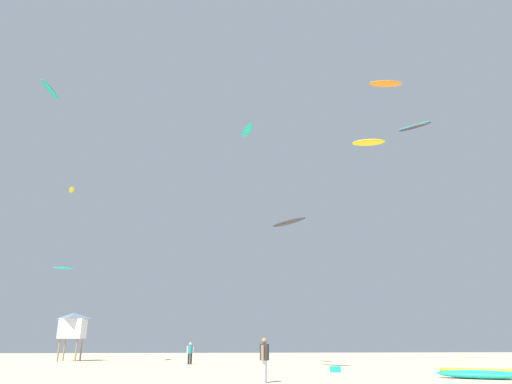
{
  "coord_description": "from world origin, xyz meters",
  "views": [
    {
      "loc": [
        -2.37,
        -13.95,
        1.64
      ],
      "look_at": [
        0.0,
        14.54,
        11.06
      ],
      "focal_mm": 31.91,
      "sensor_mm": 36.0,
      "label": 1
    }
  ],
  "objects_px": {
    "kite_grounded_near": "(480,374)",
    "kite_aloft_1": "(50,90)",
    "lifeguard_tower": "(73,325)",
    "kite_aloft_7": "(289,222)",
    "kite_aloft_2": "(386,84)",
    "kite_aloft_3": "(247,130)",
    "kite_aloft_0": "(63,268)",
    "kite_aloft_5": "(415,127)",
    "kite_aloft_4": "(72,190)",
    "kite_aloft_6": "(369,142)",
    "person_midground": "(190,351)",
    "person_foreground": "(264,356)",
    "cooler_box": "(335,369)"
  },
  "relations": [
    {
      "from": "cooler_box",
      "to": "kite_aloft_3",
      "type": "relative_size",
      "value": 0.23
    },
    {
      "from": "lifeguard_tower",
      "to": "kite_aloft_5",
      "type": "height_order",
      "value": "kite_aloft_5"
    },
    {
      "from": "kite_aloft_0",
      "to": "kite_aloft_6",
      "type": "bearing_deg",
      "value": -21.84
    },
    {
      "from": "kite_aloft_2",
      "to": "kite_aloft_5",
      "type": "height_order",
      "value": "kite_aloft_5"
    },
    {
      "from": "cooler_box",
      "to": "kite_aloft_6",
      "type": "bearing_deg",
      "value": 58.82
    },
    {
      "from": "lifeguard_tower",
      "to": "person_foreground",
      "type": "bearing_deg",
      "value": -57.55
    },
    {
      "from": "lifeguard_tower",
      "to": "kite_aloft_0",
      "type": "height_order",
      "value": "kite_aloft_0"
    },
    {
      "from": "kite_aloft_0",
      "to": "kite_aloft_6",
      "type": "relative_size",
      "value": 0.69
    },
    {
      "from": "person_midground",
      "to": "kite_aloft_7",
      "type": "height_order",
      "value": "kite_aloft_7"
    },
    {
      "from": "person_foreground",
      "to": "kite_aloft_6",
      "type": "xyz_separation_m",
      "value": [
        12.21,
        19.03,
        19.0
      ]
    },
    {
      "from": "cooler_box",
      "to": "kite_aloft_2",
      "type": "relative_size",
      "value": 0.21
    },
    {
      "from": "kite_aloft_3",
      "to": "lifeguard_tower",
      "type": "bearing_deg",
      "value": 140.93
    },
    {
      "from": "kite_aloft_3",
      "to": "kite_aloft_7",
      "type": "relative_size",
      "value": 0.8
    },
    {
      "from": "kite_aloft_0",
      "to": "kite_aloft_3",
      "type": "bearing_deg",
      "value": -46.6
    },
    {
      "from": "kite_aloft_1",
      "to": "person_foreground",
      "type": "bearing_deg",
      "value": -40.46
    },
    {
      "from": "kite_aloft_0",
      "to": "kite_aloft_5",
      "type": "bearing_deg",
      "value": -20.95
    },
    {
      "from": "kite_aloft_0",
      "to": "kite_aloft_1",
      "type": "distance_m",
      "value": 21.6
    },
    {
      "from": "kite_aloft_1",
      "to": "kite_aloft_4",
      "type": "bearing_deg",
      "value": 99.93
    },
    {
      "from": "kite_grounded_near",
      "to": "kite_aloft_0",
      "type": "distance_m",
      "value": 43.11
    },
    {
      "from": "person_foreground",
      "to": "kite_aloft_0",
      "type": "distance_m",
      "value": 37.85
    },
    {
      "from": "kite_aloft_1",
      "to": "kite_aloft_2",
      "type": "relative_size",
      "value": 1.14
    },
    {
      "from": "kite_aloft_4",
      "to": "kite_aloft_5",
      "type": "bearing_deg",
      "value": -20.9
    },
    {
      "from": "kite_aloft_3",
      "to": "kite_aloft_6",
      "type": "height_order",
      "value": "kite_aloft_6"
    },
    {
      "from": "kite_aloft_2",
      "to": "kite_aloft_3",
      "type": "bearing_deg",
      "value": 174.18
    },
    {
      "from": "kite_grounded_near",
      "to": "kite_aloft_2",
      "type": "distance_m",
      "value": 22.83
    },
    {
      "from": "kite_aloft_0",
      "to": "kite_aloft_5",
      "type": "distance_m",
      "value": 40.02
    },
    {
      "from": "kite_aloft_2",
      "to": "person_midground",
      "type": "bearing_deg",
      "value": 156.87
    },
    {
      "from": "kite_aloft_3",
      "to": "cooler_box",
      "type": "bearing_deg",
      "value": -45.87
    },
    {
      "from": "person_foreground",
      "to": "kite_aloft_4",
      "type": "xyz_separation_m",
      "value": [
        -19.39,
        31.66,
        17.48
      ]
    },
    {
      "from": "kite_aloft_4",
      "to": "kite_aloft_6",
      "type": "distance_m",
      "value": 34.07
    },
    {
      "from": "person_midground",
      "to": "kite_aloft_5",
      "type": "xyz_separation_m",
      "value": [
        20.55,
        1.23,
        20.44
      ]
    },
    {
      "from": "kite_aloft_4",
      "to": "kite_aloft_6",
      "type": "xyz_separation_m",
      "value": [
        31.6,
        -12.62,
        1.51
      ]
    },
    {
      "from": "kite_grounded_near",
      "to": "kite_aloft_1",
      "type": "xyz_separation_m",
      "value": [
        -26.47,
        12.56,
        21.18
      ]
    },
    {
      "from": "cooler_box",
      "to": "kite_aloft_6",
      "type": "xyz_separation_m",
      "value": [
        7.54,
        12.46,
        19.89
      ]
    },
    {
      "from": "lifeguard_tower",
      "to": "kite_aloft_7",
      "type": "distance_m",
      "value": 23.62
    },
    {
      "from": "kite_aloft_6",
      "to": "kite_aloft_7",
      "type": "bearing_deg",
      "value": -133.89
    },
    {
      "from": "kite_aloft_4",
      "to": "person_midground",
      "type": "bearing_deg",
      "value": -44.19
    },
    {
      "from": "cooler_box",
      "to": "kite_aloft_5",
      "type": "distance_m",
      "value": 26.83
    },
    {
      "from": "kite_grounded_near",
      "to": "kite_aloft_7",
      "type": "xyz_separation_m",
      "value": [
        -7.6,
        7.71,
        9.06
      ]
    },
    {
      "from": "lifeguard_tower",
      "to": "kite_aloft_6",
      "type": "bearing_deg",
      "value": -9.44
    },
    {
      "from": "kite_aloft_5",
      "to": "kite_aloft_6",
      "type": "xyz_separation_m",
      "value": [
        -4.32,
        1.09,
        -1.32
      ]
    },
    {
      "from": "cooler_box",
      "to": "kite_aloft_4",
      "type": "bearing_deg",
      "value": 133.81
    },
    {
      "from": "kite_aloft_2",
      "to": "kite_aloft_6",
      "type": "xyz_separation_m",
      "value": [
        1.33,
        8.69,
        -1.14
      ]
    },
    {
      "from": "kite_aloft_6",
      "to": "kite_aloft_7",
      "type": "relative_size",
      "value": 1.07
    },
    {
      "from": "kite_grounded_near",
      "to": "kite_aloft_1",
      "type": "relative_size",
      "value": 1.24
    },
    {
      "from": "kite_aloft_6",
      "to": "kite_aloft_4",
      "type": "bearing_deg",
      "value": 158.23
    },
    {
      "from": "kite_aloft_6",
      "to": "cooler_box",
      "type": "bearing_deg",
      "value": -121.18
    },
    {
      "from": "kite_aloft_1",
      "to": "kite_aloft_6",
      "type": "distance_m",
      "value": 28.99
    },
    {
      "from": "kite_aloft_0",
      "to": "kite_aloft_4",
      "type": "relative_size",
      "value": 0.94
    },
    {
      "from": "person_midground",
      "to": "kite_aloft_1",
      "type": "height_order",
      "value": "kite_aloft_1"
    }
  ]
}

